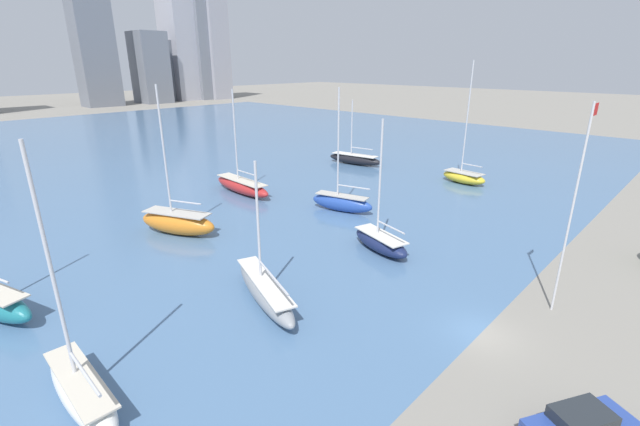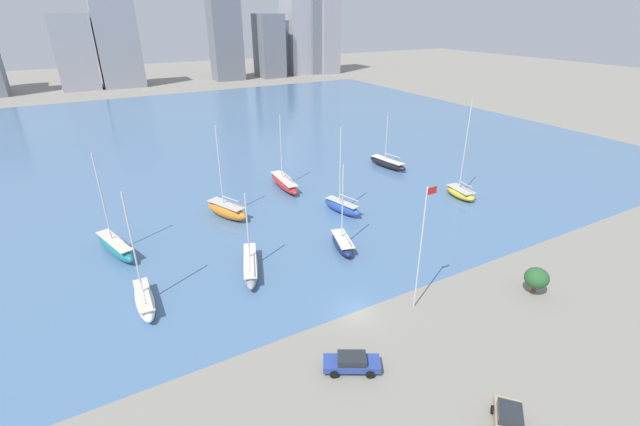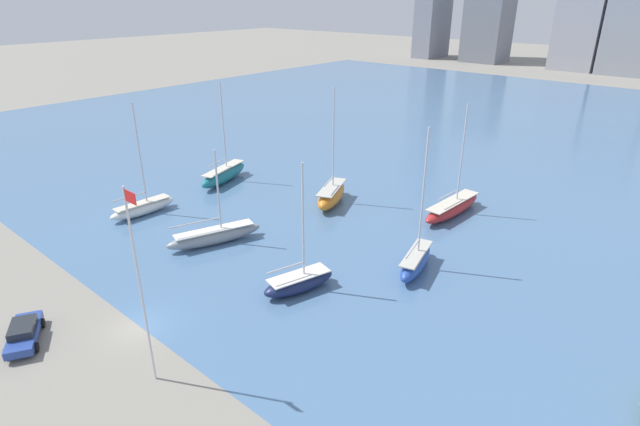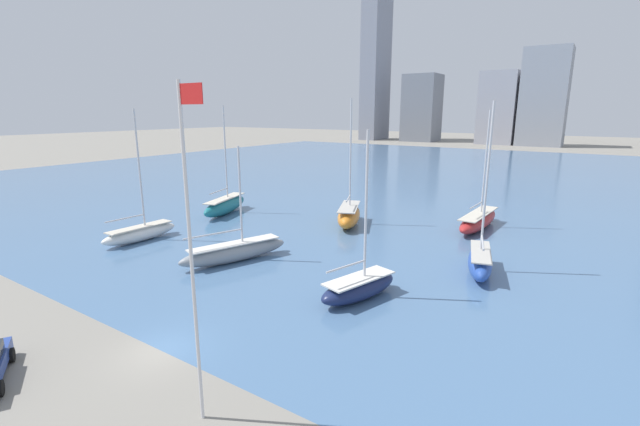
{
  "view_description": "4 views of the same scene",
  "coord_description": "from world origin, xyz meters",
  "px_view_note": "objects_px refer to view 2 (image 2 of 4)",
  "views": [
    {
      "loc": [
        -22.75,
        -8.04,
        15.57
      ],
      "look_at": [
        0.51,
        13.93,
        4.26
      ],
      "focal_mm": 24.0,
      "sensor_mm": 36.0,
      "label": 1
    },
    {
      "loc": [
        -20.41,
        -29.07,
        28.02
      ],
      "look_at": [
        2.54,
        11.92,
        5.75
      ],
      "focal_mm": 24.0,
      "sensor_mm": 36.0,
      "label": 2
    },
    {
      "loc": [
        30.76,
        -14.48,
        23.2
      ],
      "look_at": [
        4.75,
        15.43,
        5.66
      ],
      "focal_mm": 28.0,
      "sensor_mm": 36.0,
      "label": 3
    },
    {
      "loc": [
        18.37,
        -12.42,
        12.41
      ],
      "look_at": [
        1.2,
        13.65,
        5.0
      ],
      "focal_mm": 24.0,
      "sensor_mm": 36.0,
      "label": 4
    }
  ],
  "objects_px": {
    "sailboat_yellow": "(460,192)",
    "parked_sedan_blue": "(352,362)",
    "sailboat_white": "(144,299)",
    "sailboat_gray": "(250,265)",
    "flag_pole": "(421,246)",
    "sailboat_navy": "(343,243)",
    "sailboat_teal": "(116,247)",
    "sailboat_red": "(284,183)",
    "sailboat_blue": "(342,207)",
    "sailboat_orange": "(227,210)",
    "sailboat_black": "(387,163)",
    "parked_pickup_tan": "(509,423)"
  },
  "relations": [
    {
      "from": "sailboat_yellow",
      "to": "parked_sedan_blue",
      "type": "distance_m",
      "value": 42.89
    },
    {
      "from": "sailboat_white",
      "to": "sailboat_gray",
      "type": "distance_m",
      "value": 12.03
    },
    {
      "from": "flag_pole",
      "to": "sailboat_navy",
      "type": "bearing_deg",
      "value": 90.72
    },
    {
      "from": "sailboat_yellow",
      "to": "sailboat_teal",
      "type": "bearing_deg",
      "value": 177.82
    },
    {
      "from": "sailboat_gray",
      "to": "sailboat_teal",
      "type": "bearing_deg",
      "value": 158.04
    },
    {
      "from": "sailboat_red",
      "to": "sailboat_blue",
      "type": "xyz_separation_m",
      "value": [
        3.38,
        -13.6,
        0.1
      ]
    },
    {
      "from": "sailboat_orange",
      "to": "sailboat_teal",
      "type": "bearing_deg",
      "value": 169.35
    },
    {
      "from": "sailboat_white",
      "to": "sailboat_navy",
      "type": "height_order",
      "value": "sailboat_white"
    },
    {
      "from": "sailboat_red",
      "to": "sailboat_orange",
      "type": "distance_m",
      "value": 14.03
    },
    {
      "from": "sailboat_red",
      "to": "sailboat_yellow",
      "type": "distance_m",
      "value": 29.76
    },
    {
      "from": "sailboat_teal",
      "to": "sailboat_gray",
      "type": "xyz_separation_m",
      "value": [
        13.43,
        -12.05,
        -0.21
      ]
    },
    {
      "from": "sailboat_gray",
      "to": "sailboat_blue",
      "type": "distance_m",
      "value": 19.96
    },
    {
      "from": "sailboat_yellow",
      "to": "sailboat_orange",
      "type": "relative_size",
      "value": 1.15
    },
    {
      "from": "flag_pole",
      "to": "sailboat_red",
      "type": "xyz_separation_m",
      "value": [
        2.15,
        36.83,
        -6.3
      ]
    },
    {
      "from": "flag_pole",
      "to": "sailboat_black",
      "type": "height_order",
      "value": "flag_pole"
    },
    {
      "from": "flag_pole",
      "to": "sailboat_white",
      "type": "distance_m",
      "value": 28.89
    },
    {
      "from": "parked_sedan_blue",
      "to": "sailboat_teal",
      "type": "bearing_deg",
      "value": 56.17
    },
    {
      "from": "sailboat_yellow",
      "to": "sailboat_orange",
      "type": "height_order",
      "value": "sailboat_yellow"
    },
    {
      "from": "flag_pole",
      "to": "sailboat_orange",
      "type": "relative_size",
      "value": 0.98
    },
    {
      "from": "sailboat_yellow",
      "to": "parked_sedan_blue",
      "type": "height_order",
      "value": "sailboat_yellow"
    },
    {
      "from": "sailboat_orange",
      "to": "sailboat_yellow",
      "type": "bearing_deg",
      "value": -41.13
    },
    {
      "from": "sailboat_white",
      "to": "sailboat_navy",
      "type": "distance_m",
      "value": 24.34
    },
    {
      "from": "sailboat_white",
      "to": "parked_pickup_tan",
      "type": "distance_m",
      "value": 35.33
    },
    {
      "from": "flag_pole",
      "to": "sailboat_black",
      "type": "relative_size",
      "value": 1.34
    },
    {
      "from": "sailboat_black",
      "to": "sailboat_gray",
      "type": "relative_size",
      "value": 1.04
    },
    {
      "from": "sailboat_black",
      "to": "sailboat_orange",
      "type": "height_order",
      "value": "sailboat_orange"
    },
    {
      "from": "sailboat_white",
      "to": "sailboat_orange",
      "type": "height_order",
      "value": "sailboat_orange"
    },
    {
      "from": "sailboat_white",
      "to": "sailboat_orange",
      "type": "bearing_deg",
      "value": 50.91
    },
    {
      "from": "parked_pickup_tan",
      "to": "parked_sedan_blue",
      "type": "xyz_separation_m",
      "value": [
        -6.73,
        10.63,
        -0.03
      ]
    },
    {
      "from": "flag_pole",
      "to": "sailboat_teal",
      "type": "xyz_separation_m",
      "value": [
        -25.94,
        26.73,
        -6.16
      ]
    },
    {
      "from": "sailboat_orange",
      "to": "flag_pole",
      "type": "bearing_deg",
      "value": -94.7
    },
    {
      "from": "flag_pole",
      "to": "sailboat_gray",
      "type": "distance_m",
      "value": 20.31
    },
    {
      "from": "sailboat_teal",
      "to": "flag_pole",
      "type": "bearing_deg",
      "value": -62.66
    },
    {
      "from": "flag_pole",
      "to": "parked_sedan_blue",
      "type": "height_order",
      "value": "flag_pole"
    },
    {
      "from": "sailboat_red",
      "to": "sailboat_blue",
      "type": "distance_m",
      "value": 14.02
    },
    {
      "from": "sailboat_black",
      "to": "sailboat_orange",
      "type": "xyz_separation_m",
      "value": [
        -34.77,
        -6.45,
        0.32
      ]
    },
    {
      "from": "flag_pole",
      "to": "sailboat_yellow",
      "type": "relative_size",
      "value": 0.85
    },
    {
      "from": "parked_sedan_blue",
      "to": "sailboat_yellow",
      "type": "bearing_deg",
      "value": -28.26
    },
    {
      "from": "sailboat_orange",
      "to": "parked_pickup_tan",
      "type": "bearing_deg",
      "value": -105.19
    },
    {
      "from": "sailboat_blue",
      "to": "sailboat_gray",
      "type": "bearing_deg",
      "value": -169.32
    },
    {
      "from": "sailboat_blue",
      "to": "parked_pickup_tan",
      "type": "bearing_deg",
      "value": -118.41
    },
    {
      "from": "sailboat_teal",
      "to": "sailboat_gray",
      "type": "distance_m",
      "value": 18.04
    },
    {
      "from": "flag_pole",
      "to": "sailboat_blue",
      "type": "bearing_deg",
      "value": 76.6
    },
    {
      "from": "parked_pickup_tan",
      "to": "sailboat_teal",
      "type": "bearing_deg",
      "value": 165.85
    },
    {
      "from": "sailboat_black",
      "to": "parked_pickup_tan",
      "type": "xyz_separation_m",
      "value": [
        -28.25,
        -51.45,
        -0.04
      ]
    },
    {
      "from": "sailboat_navy",
      "to": "parked_pickup_tan",
      "type": "xyz_separation_m",
      "value": [
        -3.58,
        -28.61,
        -0.04
      ]
    },
    {
      "from": "sailboat_red",
      "to": "sailboat_navy",
      "type": "bearing_deg",
      "value": -92.91
    },
    {
      "from": "sailboat_teal",
      "to": "sailboat_black",
      "type": "bearing_deg",
      "value": -5.57
    },
    {
      "from": "sailboat_black",
      "to": "parked_sedan_blue",
      "type": "xyz_separation_m",
      "value": [
        -34.98,
        -40.82,
        -0.08
      ]
    },
    {
      "from": "sailboat_red",
      "to": "parked_pickup_tan",
      "type": "distance_m",
      "value": 51.87
    }
  ]
}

